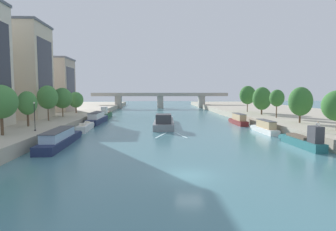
% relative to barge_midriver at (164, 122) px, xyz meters
% --- Properties ---
extents(ground_plane, '(400.00, 400.00, 0.00)m').
position_rel_barge_midriver_xyz_m(ground_plane, '(0.89, -37.24, -0.97)').
color(ground_plane, teal).
extents(quay_left, '(36.00, 170.00, 1.74)m').
position_rel_barge_midriver_xyz_m(quay_left, '(-36.40, 17.76, -0.10)').
color(quay_left, '#B2A893').
rests_on(quay_left, ground).
extents(quay_right, '(36.00, 170.00, 1.74)m').
position_rel_barge_midriver_xyz_m(quay_right, '(38.19, 17.76, -0.10)').
color(quay_right, '#B2A893').
rests_on(quay_right, ground).
extents(barge_midriver, '(5.22, 21.38, 3.15)m').
position_rel_barge_midriver_xyz_m(barge_midriver, '(0.00, 0.00, 0.00)').
color(barge_midriver, gray).
rests_on(barge_midriver, ground).
extents(wake_behind_barge, '(5.59, 6.04, 0.03)m').
position_rel_barge_midriver_xyz_m(wake_behind_barge, '(0.73, -13.70, -0.96)').
color(wake_behind_barge, silver).
rests_on(wake_behind_barge, ground).
extents(moored_boat_left_midway, '(2.85, 15.52, 2.40)m').
position_rel_barge_midriver_xyz_m(moored_boat_left_midway, '(-15.80, -22.08, 0.03)').
color(moored_boat_left_midway, '#1E284C').
rests_on(moored_boat_left_midway, ground).
extents(moored_boat_left_lone, '(2.09, 10.14, 2.35)m').
position_rel_barge_midriver_xyz_m(moored_boat_left_lone, '(-15.95, -6.34, -0.31)').
color(moored_boat_left_lone, silver).
rests_on(moored_boat_left_lone, ground).
extents(moored_boat_left_upstream, '(2.88, 15.35, 2.73)m').
position_rel_barge_midriver_xyz_m(moored_boat_left_upstream, '(-16.22, 6.72, 0.17)').
color(moored_boat_left_upstream, '#1E284C').
rests_on(moored_boat_left_upstream, ground).
extents(moored_boat_left_second, '(2.48, 12.04, 3.40)m').
position_rel_barge_midriver_xyz_m(moored_boat_left_second, '(-16.50, 21.33, 0.06)').
color(moored_boat_left_second, '#235633').
rests_on(moored_boat_left_second, ground).
extents(moored_boat_right_second, '(1.77, 10.26, 3.31)m').
position_rel_barge_midriver_xyz_m(moored_boat_right_second, '(18.42, -25.13, -0.01)').
color(moored_boat_right_second, '#23666B').
rests_on(moored_boat_right_second, ground).
extents(moored_boat_right_gap_after, '(1.85, 10.14, 2.43)m').
position_rel_barge_midriver_xyz_m(moored_boat_right_gap_after, '(18.55, -11.50, 0.04)').
color(moored_boat_right_gap_after, silver).
rests_on(moored_boat_right_gap_after, ground).
extents(moored_boat_right_far, '(1.90, 10.31, 2.61)m').
position_rel_barge_midriver_xyz_m(moored_boat_right_far, '(17.65, 1.96, 0.11)').
color(moored_boat_right_far, maroon).
rests_on(moored_boat_right_far, ground).
extents(tree_left_nearest, '(4.37, 4.37, 6.93)m').
position_rel_barge_midriver_xyz_m(tree_left_nearest, '(-23.25, -23.08, 5.37)').
color(tree_left_nearest, brown).
rests_on(tree_left_nearest, quay_left).
extents(tree_left_by_lamp, '(3.23, 3.23, 6.06)m').
position_rel_barge_midriver_xyz_m(tree_left_by_lamp, '(-24.01, -13.34, 4.79)').
color(tree_left_by_lamp, brown).
rests_on(tree_left_by_lamp, quay_left).
extents(tree_left_far, '(4.07, 4.07, 7.23)m').
position_rel_barge_midriver_xyz_m(tree_left_far, '(-24.01, -4.01, 5.60)').
color(tree_left_far, brown).
rests_on(tree_left_far, quay_left).
extents(tree_left_end_of_row, '(4.59, 4.59, 6.88)m').
position_rel_barge_midriver_xyz_m(tree_left_end_of_row, '(-24.21, 5.85, 5.20)').
color(tree_left_end_of_row, brown).
rests_on(tree_left_end_of_row, quay_left).
extents(tree_left_past_mid, '(4.11, 4.11, 5.89)m').
position_rel_barge_midriver_xyz_m(tree_left_past_mid, '(-24.04, 16.89, 4.45)').
color(tree_left_past_mid, brown).
rests_on(tree_left_past_mid, quay_left).
extents(tree_right_second, '(4.37, 4.37, 6.86)m').
position_rel_barge_midriver_xyz_m(tree_right_second, '(25.66, -10.67, 4.89)').
color(tree_right_second, brown).
rests_on(tree_right_second, quay_right).
extents(tree_right_far, '(3.27, 3.27, 6.46)m').
position_rel_barge_midriver_xyz_m(tree_right_far, '(25.87, -0.06, 5.27)').
color(tree_right_far, brown).
rests_on(tree_right_far, quay_right).
extents(tree_right_midway, '(4.76, 4.76, 7.15)m').
position_rel_barge_midriver_xyz_m(tree_right_midway, '(25.93, 8.84, 4.94)').
color(tree_right_midway, brown).
rests_on(tree_right_midway, quay_right).
extents(tree_right_distant, '(4.71, 4.71, 7.65)m').
position_rel_barge_midriver_xyz_m(tree_right_distant, '(25.32, 18.13, 5.72)').
color(tree_right_distant, brown).
rests_on(tree_right_distant, quay_right).
extents(lamppost_left_bank, '(0.28, 0.28, 4.43)m').
position_rel_barge_midriver_xyz_m(lamppost_left_bank, '(-20.49, -19.06, 3.21)').
color(lamppost_left_bank, black).
rests_on(lamppost_left_bank, quay_left).
extents(building_left_middle, '(16.42, 10.76, 21.15)m').
position_rel_barge_midriver_xyz_m(building_left_middle, '(-34.44, 1.98, 11.36)').
color(building_left_middle, beige).
rests_on(building_left_middle, quay_left).
extents(building_left_corner, '(14.88, 10.72, 15.99)m').
position_rel_barge_midriver_xyz_m(building_left_corner, '(-34.44, 23.66, 8.78)').
color(building_left_corner, '#A89989').
rests_on(building_left_corner, quay_left).
extents(bridge_far, '(62.59, 4.40, 7.11)m').
position_rel_barge_midriver_xyz_m(bridge_far, '(0.89, 66.88, 3.58)').
color(bridge_far, '#9E998E').
rests_on(bridge_far, ground).
extents(person_on_quay, '(0.51, 0.29, 1.62)m').
position_rel_barge_midriver_xyz_m(person_on_quay, '(21.79, -22.89, 1.70)').
color(person_on_quay, '#473D33').
rests_on(person_on_quay, quay_right).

